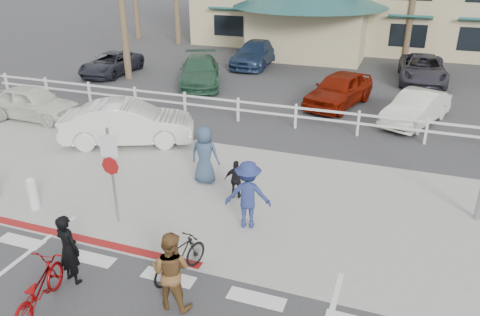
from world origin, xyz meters
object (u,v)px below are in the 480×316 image
at_px(bike_black, 180,258).
at_px(sign_post, 112,171).
at_px(car_red_compact, 33,103).
at_px(car_white_sedan, 128,123).
at_px(bike_red, 38,289).

bearing_deg(bike_black, sign_post, -10.88).
distance_m(bike_black, car_red_compact, 12.58).
relative_size(bike_black, car_red_compact, 0.38).
distance_m(sign_post, car_white_sedan, 5.49).
distance_m(sign_post, car_red_compact, 9.72).
distance_m(bike_red, car_red_compact, 12.21).
bearing_deg(car_red_compact, bike_red, -136.75).
relative_size(sign_post, bike_black, 1.90).
distance_m(bike_red, bike_black, 2.82).
relative_size(sign_post, car_white_sedan, 0.62).
relative_size(bike_red, car_white_sedan, 0.39).
relative_size(bike_black, car_white_sedan, 0.33).
distance_m(car_white_sedan, car_red_compact, 5.25).
bearing_deg(sign_post, car_red_compact, 143.48).
bearing_deg(bike_red, sign_post, -96.19).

